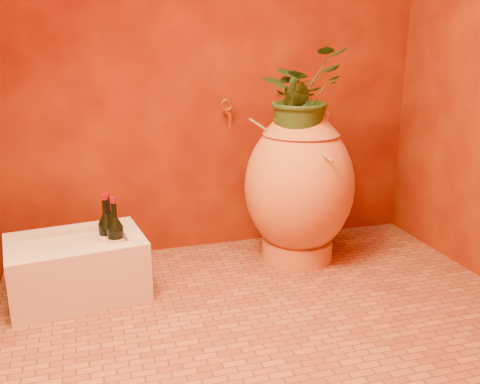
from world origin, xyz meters
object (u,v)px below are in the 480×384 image
object	(u,v)px
wine_bottle_c	(109,233)
wall_tap	(227,112)
amphora	(299,185)
wine_bottle_a	(116,240)
stone_basin	(77,268)
wine_bottle_b	(107,237)

from	to	relation	value
wine_bottle_c	wall_tap	world-z (taller)	wall_tap
amphora	wine_bottle_a	world-z (taller)	amphora
amphora	stone_basin	size ratio (longest dim) A/B	1.27
stone_basin	wall_tap	size ratio (longest dim) A/B	4.36
amphora	wall_tap	bearing A→B (deg)	142.43
wall_tap	wine_bottle_a	bearing A→B (deg)	-147.88
amphora	wine_bottle_a	size ratio (longest dim) A/B	2.58
amphora	stone_basin	distance (m)	1.28
amphora	wine_bottle_c	xyz separation A→B (m)	(-1.07, -0.04, -0.16)
wine_bottle_a	wine_bottle_c	xyz separation A→B (m)	(-0.02, 0.13, -0.00)
wine_bottle_b	amphora	bearing A→B (deg)	5.56
amphora	wine_bottle_b	size ratio (longest dim) A/B	2.57
stone_basin	wall_tap	world-z (taller)	wall_tap
wine_bottle_a	wine_bottle_c	size ratio (longest dim) A/B	1.02
stone_basin	wine_bottle_b	distance (m)	0.22
wine_bottle_b	wall_tap	bearing A→B (deg)	26.98
wine_bottle_b	stone_basin	bearing A→B (deg)	-175.31
stone_basin	wine_bottle_c	distance (m)	0.24
amphora	wall_tap	world-z (taller)	wall_tap
amphora	wine_bottle_a	distance (m)	1.07
wine_bottle_a	wall_tap	distance (m)	0.99
stone_basin	wine_bottle_a	bearing A→B (deg)	-14.40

